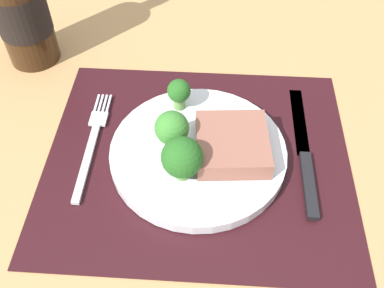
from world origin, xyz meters
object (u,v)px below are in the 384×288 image
steak (232,142)px  wine_bottle (19,5)px  plate (198,153)px  knife (305,157)px  fork (92,142)px

steak → wine_bottle: bearing=149.2°
steak → plate: bearing=-174.6°
plate → steak: (4.36, 0.41, 2.13)cm
plate → knife: bearing=2.1°
fork → knife: bearing=0.5°
fork → wine_bottle: bearing=128.4°
fork → wine_bottle: size_ratio=0.71×
steak → wine_bottle: wine_bottle is taller
fork → knife: 28.75cm
fork → knife: (28.74, -0.89, 0.05)cm
wine_bottle → knife: bearing=-24.5°
wine_bottle → steak: bearing=-30.8°
steak → knife: bearing=0.7°
steak → wine_bottle: size_ratio=0.36×
plate → fork: 14.65cm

